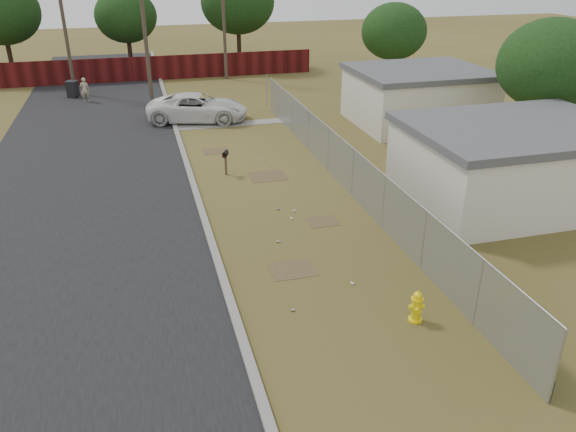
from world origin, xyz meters
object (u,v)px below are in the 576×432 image
object	(u,v)px
pedestrian	(85,90)
mailbox	(225,156)
fire_hydrant	(417,307)
pickup_truck	(198,108)
trash_bin	(73,89)

from	to	relation	value
pedestrian	mailbox	bearing A→B (deg)	116.02
mailbox	fire_hydrant	bearing A→B (deg)	-75.61
pickup_truck	pedestrian	xyz separation A→B (m)	(-6.57, 6.58, -0.01)
mailbox	pickup_truck	size ratio (longest dim) A/B	0.19
mailbox	trash_bin	size ratio (longest dim) A/B	1.01
pedestrian	trash_bin	bearing A→B (deg)	-56.60
pickup_truck	trash_bin	world-z (taller)	pickup_truck
pedestrian	trash_bin	xyz separation A→B (m)	(-0.90, 1.53, -0.22)
mailbox	pickup_truck	xyz separation A→B (m)	(-0.12, 9.04, -0.08)
mailbox	trash_bin	bearing A→B (deg)	113.87
mailbox	pedestrian	distance (m)	16.98
fire_hydrant	trash_bin	world-z (taller)	trash_bin
pickup_truck	pedestrian	world-z (taller)	pickup_truck
pickup_truck	trash_bin	size ratio (longest dim) A/B	5.19
mailbox	pedestrian	size ratio (longest dim) A/B	0.70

